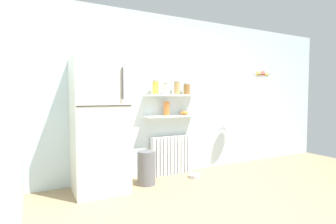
# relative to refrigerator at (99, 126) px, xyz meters

# --- Properties ---
(ground_plane) EXTENTS (7.04, 7.04, 0.00)m
(ground_plane) POSITION_rel_refrigerator_xyz_m (1.28, -1.18, -0.89)
(ground_plane) COLOR #9E8460
(back_wall) EXTENTS (7.04, 0.10, 2.60)m
(back_wall) POSITION_rel_refrigerator_xyz_m (1.28, 0.37, 0.41)
(back_wall) COLOR silver
(back_wall) RESTS_ON ground_plane
(side_wall_left) EXTENTS (0.10, 4.80, 2.60)m
(side_wall_left) POSITION_rel_refrigerator_xyz_m (-0.97, -1.08, 0.41)
(side_wall_left) COLOR silver
(side_wall_left) RESTS_ON ground_plane
(refrigerator) EXTENTS (0.69, 0.68, 1.78)m
(refrigerator) POSITION_rel_refrigerator_xyz_m (0.00, 0.00, 0.00)
(refrigerator) COLOR silver
(refrigerator) RESTS_ON ground_plane
(radiator) EXTENTS (0.69, 0.12, 0.63)m
(radiator) POSITION_rel_refrigerator_xyz_m (1.22, 0.24, -0.57)
(radiator) COLOR white
(radiator) RESTS_ON ground_plane
(wall_shelf_lower) EXTENTS (0.90, 0.22, 0.02)m
(wall_shelf_lower) POSITION_rel_refrigerator_xyz_m (1.22, 0.21, 0.08)
(wall_shelf_lower) COLOR white
(wall_shelf_upper) EXTENTS (0.90, 0.22, 0.02)m
(wall_shelf_upper) POSITION_rel_refrigerator_xyz_m (1.22, 0.21, 0.41)
(wall_shelf_upper) COLOR white
(storage_jar_0) EXTENTS (0.10, 0.10, 0.22)m
(storage_jar_0) POSITION_rel_refrigerator_xyz_m (0.93, 0.21, 0.53)
(storage_jar_0) COLOR yellow
(storage_jar_0) RESTS_ON wall_shelf_upper
(storage_jar_1) EXTENTS (0.10, 0.10, 0.18)m
(storage_jar_1) POSITION_rel_refrigerator_xyz_m (1.12, 0.21, 0.52)
(storage_jar_1) COLOR silver
(storage_jar_1) RESTS_ON wall_shelf_upper
(storage_jar_2) EXTENTS (0.10, 0.10, 0.22)m
(storage_jar_2) POSITION_rel_refrigerator_xyz_m (1.31, 0.21, 0.53)
(storage_jar_2) COLOR tan
(storage_jar_2) RESTS_ON wall_shelf_upper
(storage_jar_3) EXTENTS (0.11, 0.11, 0.18)m
(storage_jar_3) POSITION_rel_refrigerator_xyz_m (1.50, 0.21, 0.52)
(storage_jar_3) COLOR olive
(storage_jar_3) RESTS_ON wall_shelf_upper
(vase) EXTENTS (0.10, 0.10, 0.22)m
(vase) POSITION_rel_refrigerator_xyz_m (1.12, 0.21, 0.20)
(vase) COLOR #CC7033
(vase) RESTS_ON wall_shelf_lower
(shelf_bowl) EXTENTS (0.15, 0.15, 0.07)m
(shelf_bowl) POSITION_rel_refrigerator_xyz_m (1.46, 0.21, 0.12)
(shelf_bowl) COLOR orange
(shelf_bowl) RESTS_ON wall_shelf_lower
(trash_bin) EXTENTS (0.26, 0.26, 0.49)m
(trash_bin) POSITION_rel_refrigerator_xyz_m (0.66, -0.05, -0.64)
(trash_bin) COLOR slate
(trash_bin) RESTS_ON ground_plane
(pet_food_bowl) EXTENTS (0.19, 0.19, 0.05)m
(pet_food_bowl) POSITION_rel_refrigerator_xyz_m (1.46, -0.10, -0.86)
(pet_food_bowl) COLOR #B7B7BC
(pet_food_bowl) RESTS_ON ground_plane
(hanging_fruit_basket) EXTENTS (0.30, 0.30, 0.09)m
(hanging_fruit_basket) POSITION_rel_refrigerator_xyz_m (2.71, -0.26, 0.77)
(hanging_fruit_basket) COLOR #B2B2B7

